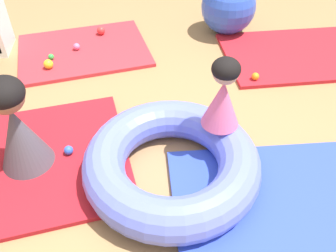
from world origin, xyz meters
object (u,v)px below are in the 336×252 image
object	(u,v)px
play_ball_yellow	(48,64)
play_ball_green	(51,57)
play_ball_pink	(77,47)
inflatable_cushion	(171,163)
child_in_pink	(223,94)
adult_seated	(16,125)
exercise_ball_large	(228,7)
play_ball_red	(101,31)
play_ball_blue	(69,150)
play_ball_orange	(255,76)

from	to	relation	value
play_ball_yellow	play_ball_green	world-z (taller)	play_ball_yellow
play_ball_pink	play_ball_yellow	bearing A→B (deg)	-126.82
play_ball_yellow	play_ball_green	bearing A→B (deg)	88.89
inflatable_cushion	play_ball_yellow	world-z (taller)	inflatable_cushion
child_in_pink	adult_seated	world-z (taller)	child_in_pink
child_in_pink	play_ball_yellow	size ratio (longest dim) A/B	5.63
child_in_pink	exercise_ball_large	bearing A→B (deg)	136.90
child_in_pink	adult_seated	distance (m)	1.47
play_ball_red	play_ball_green	world-z (taller)	play_ball_red
adult_seated	play_ball_blue	distance (m)	0.45
play_ball_orange	play_ball_green	world-z (taller)	play_ball_orange
child_in_pink	play_ball_green	distance (m)	2.18
play_ball_blue	play_ball_pink	size ratio (longest dim) A/B	0.97
play_ball_red	play_ball_orange	distance (m)	1.92
child_in_pink	play_ball_orange	xyz separation A→B (m)	(0.60, 0.89, -0.50)
child_in_pink	adult_seated	bearing A→B (deg)	-118.32
play_ball_pink	play_ball_red	bearing A→B (deg)	50.96
play_ball_pink	exercise_ball_large	size ratio (longest dim) A/B	0.12
adult_seated	exercise_ball_large	bearing A→B (deg)	-134.98
child_in_pink	play_ball_orange	distance (m)	1.18
exercise_ball_large	child_in_pink	bearing A→B (deg)	-106.25
child_in_pink	play_ball_blue	size ratio (longest dim) A/B	7.60
play_ball_red	play_ball_orange	xyz separation A→B (m)	(1.54, -1.15, -0.01)
inflatable_cushion	adult_seated	bearing A→B (deg)	166.40
exercise_ball_large	play_ball_green	bearing A→B (deg)	-167.34
play_ball_yellow	adult_seated	bearing A→B (deg)	-89.86
child_in_pink	adult_seated	size ratio (longest dim) A/B	0.73
adult_seated	play_ball_yellow	size ratio (longest dim) A/B	7.75
play_ball_blue	exercise_ball_large	bearing A→B (deg)	47.67
child_in_pink	play_ball_pink	distance (m)	2.15
play_ball_green	exercise_ball_large	xyz separation A→B (m)	(2.05, 0.46, 0.25)
play_ball_green	inflatable_cushion	bearing A→B (deg)	-58.66
adult_seated	play_ball_pink	distance (m)	1.73
adult_seated	play_ball_red	bearing A→B (deg)	-103.48
child_in_pink	play_ball_yellow	world-z (taller)	child_in_pink
play_ball_blue	play_ball_green	bearing A→B (deg)	101.65
adult_seated	play_ball_yellow	world-z (taller)	adult_seated
play_ball_green	adult_seated	bearing A→B (deg)	-90.00
adult_seated	play_ball_red	distance (m)	2.10
exercise_ball_large	adult_seated	bearing A→B (deg)	-136.24
child_in_pink	play_ball_green	xyz separation A→B (m)	(-1.46, 1.54, -0.50)
play_ball_red	child_in_pink	bearing A→B (deg)	-65.40
child_in_pink	play_ball_yellow	xyz separation A→B (m)	(-1.47, 1.36, -0.48)
inflatable_cushion	child_in_pink	world-z (taller)	child_in_pink
inflatable_cushion	play_ball_green	size ratio (longest dim) A/B	20.44
adult_seated	play_ball_orange	xyz separation A→B (m)	(2.06, 0.85, -0.33)
play_ball_blue	play_ball_pink	world-z (taller)	play_ball_pink
play_ball_yellow	play_ball_orange	world-z (taller)	play_ball_yellow
inflatable_cushion	play_ball_blue	xyz separation A→B (m)	(-0.77, 0.30, -0.08)
play_ball_orange	play_ball_green	distance (m)	2.16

